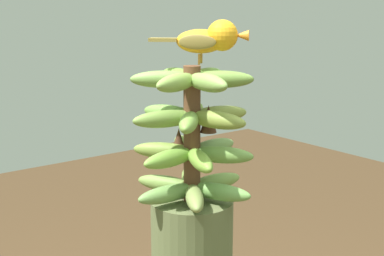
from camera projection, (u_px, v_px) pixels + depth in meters
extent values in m
cylinder|color=brown|center=(192.00, 135.00, 1.16)|extent=(0.04, 0.04, 0.30)
ellipsoid|color=#6BA04C|center=(219.00, 192.00, 1.16)|extent=(0.15, 0.10, 0.04)
ellipsoid|color=olive|center=(216.00, 182.00, 1.22)|extent=(0.05, 0.15, 0.04)
ellipsoid|color=#7C9F44|center=(190.00, 179.00, 1.25)|extent=(0.14, 0.11, 0.04)
ellipsoid|color=olive|center=(166.00, 184.00, 1.22)|extent=(0.15, 0.10, 0.04)
ellipsoid|color=#6B974B|center=(167.00, 193.00, 1.15)|extent=(0.05, 0.15, 0.04)
ellipsoid|color=olive|center=(194.00, 198.00, 1.12)|extent=(0.14, 0.11, 0.04)
ellipsoid|color=#71A13B|center=(171.00, 158.00, 1.13)|extent=(0.06, 0.15, 0.04)
ellipsoid|color=#73A038|center=(200.00, 160.00, 1.11)|extent=(0.15, 0.09, 0.04)
ellipsoid|color=#6B9843|center=(220.00, 155.00, 1.15)|extent=(0.14, 0.12, 0.04)
ellipsoid|color=#6B924A|center=(212.00, 148.00, 1.21)|extent=(0.06, 0.15, 0.04)
ellipsoid|color=olive|center=(185.00, 146.00, 1.23)|extent=(0.15, 0.09, 0.04)
ellipsoid|color=olive|center=(164.00, 151.00, 1.19)|extent=(0.14, 0.12, 0.04)
ellipsoid|color=#6B9E42|center=(170.00, 113.00, 1.19)|extent=(0.15, 0.08, 0.04)
ellipsoid|color=olive|center=(165.00, 119.00, 1.13)|extent=(0.07, 0.15, 0.04)
ellipsoid|color=#729D41|center=(189.00, 122.00, 1.09)|extent=(0.13, 0.13, 0.04)
ellipsoid|color=olive|center=(216.00, 120.00, 1.12)|extent=(0.15, 0.08, 0.04)
ellipsoid|color=olive|center=(218.00, 114.00, 1.18)|extent=(0.07, 0.15, 0.04)
ellipsoid|color=olive|center=(195.00, 111.00, 1.21)|extent=(0.13, 0.13, 0.04)
ellipsoid|color=#6BA13D|center=(205.00, 76.00, 1.19)|extent=(0.09, 0.15, 0.04)
ellipsoid|color=olive|center=(179.00, 76.00, 1.19)|extent=(0.15, 0.06, 0.04)
ellipsoid|color=#709745|center=(164.00, 79.00, 1.14)|extent=(0.12, 0.14, 0.04)
ellipsoid|color=#799B44|center=(177.00, 82.00, 1.09)|extent=(0.09, 0.15, 0.04)
ellipsoid|color=#769A48|center=(207.00, 82.00, 1.09)|extent=(0.15, 0.06, 0.04)
ellipsoid|color=olive|center=(220.00, 79.00, 1.14)|extent=(0.12, 0.14, 0.04)
cone|color=#4C2D1E|center=(208.00, 119.00, 1.16)|extent=(0.04, 0.04, 0.06)
cone|color=#4C2D1E|center=(179.00, 141.00, 1.19)|extent=(0.04, 0.04, 0.06)
cylinder|color=#C68933|center=(199.00, 59.00, 1.15)|extent=(0.01, 0.00, 0.02)
cylinder|color=#C68933|center=(201.00, 58.00, 1.18)|extent=(0.00, 0.01, 0.02)
ellipsoid|color=orange|center=(200.00, 41.00, 1.16)|extent=(0.12, 0.11, 0.05)
ellipsoid|color=olive|center=(196.00, 42.00, 1.13)|extent=(0.06, 0.06, 0.03)
ellipsoid|color=olive|center=(200.00, 41.00, 1.18)|extent=(0.06, 0.06, 0.03)
cube|color=olive|center=(164.00, 40.00, 1.17)|extent=(0.07, 0.06, 0.01)
sphere|color=orange|center=(222.00, 35.00, 1.15)|extent=(0.07, 0.07, 0.07)
sphere|color=black|center=(227.00, 33.00, 1.17)|extent=(0.01, 0.01, 0.01)
cone|color=orange|center=(242.00, 35.00, 1.14)|extent=(0.04, 0.04, 0.02)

